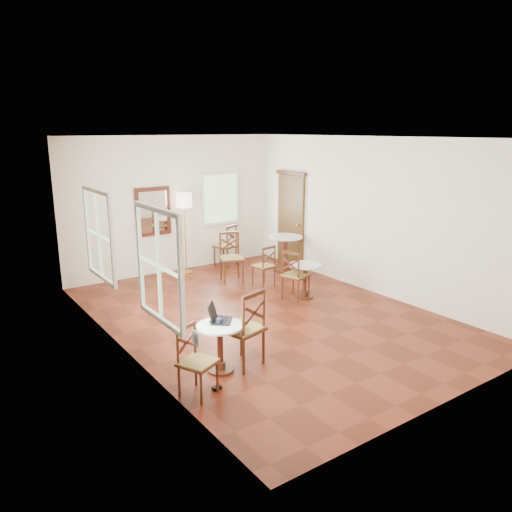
{
  "coord_description": "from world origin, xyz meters",
  "views": [
    {
      "loc": [
        -4.79,
        -6.55,
        3.14
      ],
      "look_at": [
        0.0,
        0.3,
        1.0
      ],
      "focal_mm": 35.08,
      "sensor_mm": 36.0,
      "label": 1
    }
  ],
  "objects_px": {
    "cafe_table_mid": "(305,277)",
    "cafe_table_back": "(285,250)",
    "chair_mid_b": "(295,275)",
    "chair_near_a": "(244,328)",
    "mouse": "(213,321)",
    "navy_mug": "(219,321)",
    "water_glass": "(219,318)",
    "floor_lamp": "(184,206)",
    "chair_mid_a": "(264,266)",
    "chair_near_b": "(196,361)",
    "chair_back_a": "(226,245)",
    "chair_back_b": "(231,257)",
    "power_adapter": "(217,388)",
    "cafe_table_near": "(220,343)",
    "laptop": "(218,317)"
  },
  "relations": [
    {
      "from": "chair_back_a",
      "to": "floor_lamp",
      "type": "relative_size",
      "value": 0.55
    },
    {
      "from": "chair_near_b",
      "to": "mouse",
      "type": "height_order",
      "value": "chair_near_b"
    },
    {
      "from": "chair_mid_a",
      "to": "chair_back_b",
      "type": "xyz_separation_m",
      "value": [
        -0.37,
        0.69,
        0.09
      ]
    },
    {
      "from": "chair_back_b",
      "to": "mouse",
      "type": "distance_m",
      "value": 3.99
    },
    {
      "from": "chair_back_b",
      "to": "chair_back_a",
      "type": "bearing_deg",
      "value": 82.95
    },
    {
      "from": "chair_back_b",
      "to": "floor_lamp",
      "type": "distance_m",
      "value": 1.56
    },
    {
      "from": "chair_mid_a",
      "to": "chair_mid_b",
      "type": "xyz_separation_m",
      "value": [
        -0.01,
        -1.0,
        0.05
      ]
    },
    {
      "from": "cafe_table_mid",
      "to": "water_glass",
      "type": "relative_size",
      "value": 7.24
    },
    {
      "from": "navy_mug",
      "to": "water_glass",
      "type": "height_order",
      "value": "water_glass"
    },
    {
      "from": "chair_near_a",
      "to": "chair_back_a",
      "type": "relative_size",
      "value": 1.1
    },
    {
      "from": "chair_near_a",
      "to": "navy_mug",
      "type": "distance_m",
      "value": 0.38
    },
    {
      "from": "chair_back_b",
      "to": "power_adapter",
      "type": "height_order",
      "value": "chair_back_b"
    },
    {
      "from": "chair_near_b",
      "to": "floor_lamp",
      "type": "xyz_separation_m",
      "value": [
        2.33,
        4.79,
        1.08
      ]
    },
    {
      "from": "chair_mid_b",
      "to": "chair_back_b",
      "type": "height_order",
      "value": "chair_back_b"
    },
    {
      "from": "chair_near_a",
      "to": "chair_back_a",
      "type": "height_order",
      "value": "chair_near_a"
    },
    {
      "from": "chair_near_b",
      "to": "cafe_table_near",
      "type": "bearing_deg",
      "value": 8.79
    },
    {
      "from": "cafe_table_near",
      "to": "chair_back_a",
      "type": "relative_size",
      "value": 0.67
    },
    {
      "from": "chair_back_b",
      "to": "mouse",
      "type": "xyz_separation_m",
      "value": [
        -2.33,
        -3.24,
        0.16
      ]
    },
    {
      "from": "chair_mid_b",
      "to": "laptop",
      "type": "xyz_separation_m",
      "value": [
        -2.59,
        -1.54,
        0.24
      ]
    },
    {
      "from": "mouse",
      "to": "water_glass",
      "type": "xyz_separation_m",
      "value": [
        0.1,
        0.0,
        0.03
      ]
    },
    {
      "from": "mouse",
      "to": "chair_near_b",
      "type": "bearing_deg",
      "value": -144.73
    },
    {
      "from": "chair_mid_a",
      "to": "chair_near_b",
      "type": "bearing_deg",
      "value": 37.53
    },
    {
      "from": "cafe_table_near",
      "to": "chair_near_a",
      "type": "distance_m",
      "value": 0.38
    },
    {
      "from": "laptop",
      "to": "chair_near_a",
      "type": "bearing_deg",
      "value": -80.74
    },
    {
      "from": "mouse",
      "to": "power_adapter",
      "type": "relative_size",
      "value": 0.94
    },
    {
      "from": "chair_near_a",
      "to": "chair_near_b",
      "type": "bearing_deg",
      "value": 4.48
    },
    {
      "from": "cafe_table_mid",
      "to": "cafe_table_back",
      "type": "xyz_separation_m",
      "value": [
        0.82,
        1.63,
        0.1
      ]
    },
    {
      "from": "floor_lamp",
      "to": "navy_mug",
      "type": "relative_size",
      "value": 17.15
    },
    {
      "from": "chair_near_a",
      "to": "mouse",
      "type": "bearing_deg",
      "value": -38.14
    },
    {
      "from": "cafe_table_mid",
      "to": "chair_mid_b",
      "type": "height_order",
      "value": "chair_mid_b"
    },
    {
      "from": "chair_back_a",
      "to": "chair_mid_a",
      "type": "bearing_deg",
      "value": 59.8
    },
    {
      "from": "chair_mid_b",
      "to": "chair_back_b",
      "type": "xyz_separation_m",
      "value": [
        -0.35,
        1.69,
        0.04
      ]
    },
    {
      "from": "floor_lamp",
      "to": "navy_mug",
      "type": "xyz_separation_m",
      "value": [
        -1.78,
        -4.41,
        -0.82
      ]
    },
    {
      "from": "chair_mid_b",
      "to": "water_glass",
      "type": "xyz_separation_m",
      "value": [
        -2.58,
        -1.55,
        0.22
      ]
    },
    {
      "from": "cafe_table_mid",
      "to": "chair_back_a",
      "type": "xyz_separation_m",
      "value": [
        -0.01,
        2.81,
        0.08
      ]
    },
    {
      "from": "navy_mug",
      "to": "power_adapter",
      "type": "bearing_deg",
      "value": -125.3
    },
    {
      "from": "chair_back_a",
      "to": "navy_mug",
      "type": "bearing_deg",
      "value": 33.16
    },
    {
      "from": "cafe_table_mid",
      "to": "chair_mid_b",
      "type": "xyz_separation_m",
      "value": [
        -0.22,
        0.03,
        0.07
      ]
    },
    {
      "from": "chair_near_b",
      "to": "laptop",
      "type": "distance_m",
      "value": 0.82
    },
    {
      "from": "cafe_table_back",
      "to": "mouse",
      "type": "bearing_deg",
      "value": -139.63
    },
    {
      "from": "chair_back_a",
      "to": "laptop",
      "type": "bearing_deg",
      "value": 32.95
    },
    {
      "from": "cafe_table_near",
      "to": "water_glass",
      "type": "distance_m",
      "value": 0.33
    },
    {
      "from": "cafe_table_mid",
      "to": "chair_mid_b",
      "type": "relative_size",
      "value": 0.68
    },
    {
      "from": "cafe_table_back",
      "to": "chair_near_a",
      "type": "distance_m",
      "value": 4.71
    },
    {
      "from": "chair_near_a",
      "to": "mouse",
      "type": "height_order",
      "value": "chair_near_a"
    },
    {
      "from": "chair_back_b",
      "to": "power_adapter",
      "type": "distance_m",
      "value": 4.59
    },
    {
      "from": "cafe_table_near",
      "to": "power_adapter",
      "type": "relative_size",
      "value": 5.82
    },
    {
      "from": "chair_mid_a",
      "to": "mouse",
      "type": "xyz_separation_m",
      "value": [
        -2.7,
        -2.55,
        0.25
      ]
    },
    {
      "from": "floor_lamp",
      "to": "power_adapter",
      "type": "xyz_separation_m",
      "value": [
        -2.08,
        -4.84,
        -1.49
      ]
    },
    {
      "from": "cafe_table_mid",
      "to": "water_glass",
      "type": "distance_m",
      "value": 3.2
    }
  ]
}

